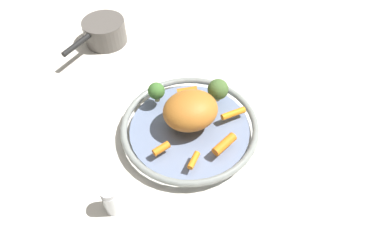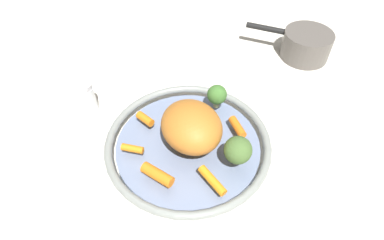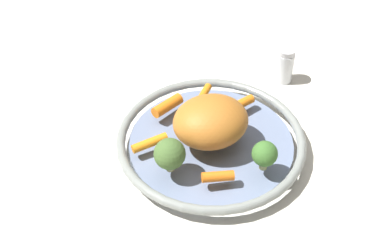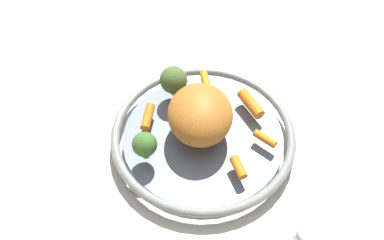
# 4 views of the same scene
# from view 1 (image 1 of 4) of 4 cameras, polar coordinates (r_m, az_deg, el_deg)

# --- Properties ---
(ground_plane) EXTENTS (2.42, 2.42, 0.00)m
(ground_plane) POSITION_cam_1_polar(r_m,az_deg,el_deg) (0.90, -0.37, -2.10)
(ground_plane) COLOR silver
(serving_bowl) EXTENTS (0.35, 0.35, 0.04)m
(serving_bowl) POSITION_cam_1_polar(r_m,az_deg,el_deg) (0.88, -0.38, -1.31)
(serving_bowl) COLOR slate
(serving_bowl) RESTS_ON ground_plane
(roast_chicken_piece) EXTENTS (0.14, 0.15, 0.08)m
(roast_chicken_piece) POSITION_cam_1_polar(r_m,az_deg,el_deg) (0.84, -0.26, 1.59)
(roast_chicken_piece) COLOR #B66B26
(roast_chicken_piece) RESTS_ON serving_bowl
(baby_carrot_back) EXTENTS (0.03, 0.06, 0.02)m
(baby_carrot_back) POSITION_cam_1_polar(r_m,az_deg,el_deg) (0.93, -0.81, 4.85)
(baby_carrot_back) COLOR orange
(baby_carrot_back) RESTS_ON serving_bowl
(baby_carrot_left) EXTENTS (0.02, 0.04, 0.02)m
(baby_carrot_left) POSITION_cam_1_polar(r_m,az_deg,el_deg) (0.81, -5.07, -4.68)
(baby_carrot_left) COLOR orange
(baby_carrot_left) RESTS_ON serving_bowl
(baby_carrot_right) EXTENTS (0.04, 0.07, 0.02)m
(baby_carrot_right) POSITION_cam_1_polar(r_m,az_deg,el_deg) (0.82, 5.33, -3.96)
(baby_carrot_right) COLOR orange
(baby_carrot_right) RESTS_ON serving_bowl
(baby_carrot_near_rim) EXTENTS (0.04, 0.04, 0.02)m
(baby_carrot_near_rim) POSITION_cam_1_polar(r_m,az_deg,el_deg) (0.79, 0.27, -6.62)
(baby_carrot_near_rim) COLOR orange
(baby_carrot_near_rim) RESTS_ON serving_bowl
(baby_carrot_center) EXTENTS (0.02, 0.07, 0.02)m
(baby_carrot_center) POSITION_cam_1_polar(r_m,az_deg,el_deg) (0.89, 6.79, 1.08)
(baby_carrot_center) COLOR orange
(baby_carrot_center) RESTS_ON serving_bowl
(broccoli_floret_mid) EXTENTS (0.05, 0.05, 0.06)m
(broccoli_floret_mid) POSITION_cam_1_polar(r_m,az_deg,el_deg) (0.90, 4.28, 5.01)
(broccoli_floret_mid) COLOR tan
(broccoli_floret_mid) RESTS_ON serving_bowl
(broccoli_floret_edge) EXTENTS (0.04, 0.04, 0.06)m
(broccoli_floret_edge) POSITION_cam_1_polar(r_m,az_deg,el_deg) (0.90, -5.87, 4.72)
(broccoli_floret_edge) COLOR tan
(broccoli_floret_edge) RESTS_ON serving_bowl
(salt_shaker) EXTENTS (0.04, 0.04, 0.08)m
(salt_shaker) POSITION_cam_1_polar(r_m,az_deg,el_deg) (0.77, -13.05, -12.62)
(salt_shaker) COLOR silver
(salt_shaker) RESTS_ON ground_plane
(saucepan) EXTENTS (0.16, 0.22, 0.08)m
(saucepan) POSITION_cam_1_polar(r_m,az_deg,el_deg) (1.18, -14.19, 13.85)
(saucepan) COLOR #56514C
(saucepan) RESTS_ON ground_plane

